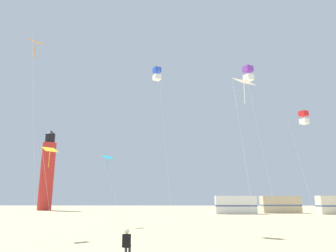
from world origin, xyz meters
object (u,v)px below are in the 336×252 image
Objects in this scene: kite_diamond_cyan at (108,159)px; rv_van_white at (235,205)px; kite_box_violet at (248,74)px; lighthouse_distant at (47,172)px; kite_flyer_standing at (127,242)px; kite_box_scarlet at (304,118)px; kite_diamond_orange at (35,50)px; kite_diamond_gold at (50,152)px; kite_box_blue at (157,74)px; kite_diamond_white at (244,87)px; rv_van_tan at (280,204)px.

kite_diamond_cyan is 27.55m from rv_van_white.
lighthouse_distant is (-32.27, 42.93, -3.90)m from kite_box_violet.
rv_van_white is (11.93, 37.46, 0.78)m from kite_flyer_standing.
kite_box_scarlet reaches higher than rv_van_white.
kite_diamond_orange is 0.73× the size of lighthouse_distant.
kite_diamond_orange is 51.14m from lighthouse_distant.
kite_box_scarlet is at bearing -45.91° from lighthouse_distant.
kite_flyer_standing is at bearing -64.54° from lighthouse_distant.
kite_diamond_orange is (-2.28, -12.00, 5.38)m from kite_diamond_cyan.
kite_diamond_gold is 11.65m from kite_box_blue.
kite_diamond_gold is at bearing 153.12° from kite_diamond_white.
kite_diamond_gold is at bearing -67.90° from lighthouse_distant.
kite_diamond_white is at bearing -169.11° from kite_flyer_standing.
lighthouse_distant is at bearing 119.47° from kite_diamond_cyan.
kite_box_blue is (-4.97, 11.25, 5.40)m from kite_diamond_white.
kite_box_violet reaches higher than kite_diamond_white.
lighthouse_distant is (-25.06, 39.38, -5.40)m from kite_box_blue.
rv_van_tan is (6.76, 28.25, -7.85)m from kite_box_scarlet.
kite_box_blue is at bearing -110.68° from rv_van_white.
rv_van_tan is at bearing 24.57° from rv_van_white.
rv_van_white is (11.37, 25.40, -11.84)m from kite_box_blue.
kite_diamond_orange is (-14.35, -4.83, -0.32)m from kite_box_violet.
kite_box_blue reaches higher than kite_diamond_gold.
kite_diamond_cyan reaches higher than rv_van_white.
kite_diamond_white is at bearing -59.33° from lighthouse_distant.
lighthouse_distant is at bearing -62.08° from kite_flyer_standing.
kite_diamond_cyan is at bearing 76.66° from kite_diamond_gold.
kite_box_violet is 1.01× the size of kite_diamond_orange.
kite_diamond_gold is at bearing 86.67° from kite_diamond_orange.
kite_box_blue reaches higher than kite_box_violet.
kite_diamond_orange is at bearing -115.28° from rv_van_white.
kite_diamond_white is 1.27× the size of rv_van_white.
kite_box_blue is (-12.79, -0.32, 4.00)m from kite_box_scarlet.
kite_diamond_gold is 0.89× the size of rv_van_white.
kite_box_scarlet is 0.71× the size of kite_box_blue.
kite_box_scarlet is 1.50× the size of rv_van_white.
rv_van_white is at bearing -105.20° from kite_flyer_standing.
kite_diamond_cyan reaches higher than kite_flyer_standing.
kite_box_blue is 2.13× the size of rv_van_tan.
kite_box_blue is (6.95, 5.21, 7.77)m from kite_diamond_gold.
lighthouse_distant reaches higher than kite_box_scarlet.
kite_diamond_orange reaches higher than kite_flyer_standing.
kite_diamond_orange is at bearing 166.65° from kite_diamond_white.
kite_diamond_orange is at bearing -130.42° from kite_box_blue.
kite_box_scarlet is 21.85m from kite_diamond_orange.
kite_box_violet reaches higher than rv_van_tan.
kite_box_scarlet is 30.09m from rv_van_tan.
kite_diamond_cyan is 0.98× the size of rv_van_white.
kite_box_blue is at bearing -125.81° from rv_van_tan.
kite_diamond_cyan is 0.77× the size of kite_diamond_white.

